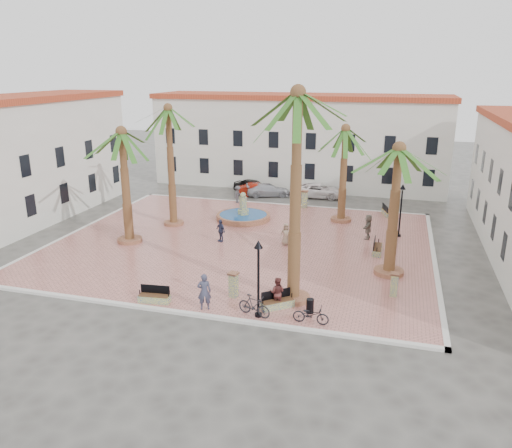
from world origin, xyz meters
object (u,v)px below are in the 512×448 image
object	(u,v)px
palm_ne	(345,140)
lamppost_e	(402,201)
pedestrian_north	(238,194)
car_white	(318,191)
palm_nw	(169,120)
bench_s	(154,298)
cyclist_a	(204,292)
bench_e	(377,249)
bollard_n	(305,199)
bench_ne	(387,212)
palm_s	(298,115)
car_black	(253,186)
palm_e	(398,165)
bollard_e	(394,284)
bicycle_a	(311,315)
bicycle_b	(254,306)
palm_sw	(122,145)
bench_se	(277,303)
litter_bin	(310,306)
pedestrian_fountain_b	(221,230)
car_red	(258,189)
lamppost_s	(258,265)
pedestrian_fountain_a	(286,234)
car_silver	(268,190)
bollard_se	(234,284)
pedestrian_east	(368,227)
fountain	(243,216)

from	to	relation	value
palm_ne	lamppost_e	xyz separation A→B (m)	(4.56, -2.80, -3.88)
pedestrian_north	car_white	xyz separation A→B (m)	(6.76, 4.56, -0.26)
palm_nw	lamppost_e	bearing A→B (deg)	6.08
bench_s	cyclist_a	size ratio (longest dim) A/B	0.89
bench_e	bollard_n	bearing A→B (deg)	35.01
palm_nw	bench_ne	size ratio (longest dim) A/B	5.20
palm_s	car_black	xyz separation A→B (m)	(-8.91, 22.94, -9.17)
palm_e	bollard_e	distance (m)	6.73
bench_ne	bollard_n	size ratio (longest dim) A/B	1.16
bollard_n	car_white	size ratio (longest dim) A/B	0.32
cyclist_a	bicycle_a	world-z (taller)	cyclist_a
palm_nw	car_black	xyz separation A→B (m)	(3.00, 12.28, -7.60)
bench_ne	bicycle_b	world-z (taller)	bicycle_b
palm_sw	palm_ne	distance (m)	16.76
palm_e	bench_se	distance (m)	10.44
bicycle_a	palm_sw	bearing A→B (deg)	60.35
bench_ne	palm_sw	bearing A→B (deg)	107.42
litter_bin	bicycle_a	distance (m)	1.12
bollard_n	pedestrian_fountain_b	distance (m)	11.39
cyclist_a	pedestrian_fountain_b	world-z (taller)	cyclist_a
bicycle_b	palm_e	bearing A→B (deg)	-24.52
palm_s	pedestrian_north	xyz separation A→B (m)	(-9.10, 18.48, -8.93)
pedestrian_fountain_b	car_red	world-z (taller)	pedestrian_fountain_b
bench_se	pedestrian_north	size ratio (longest dim) A/B	1.08
bollard_n	car_red	xyz separation A→B (m)	(-5.32, 3.61, -0.33)
bench_s	lamppost_s	xyz separation A→B (m)	(5.73, -0.02, 2.48)
palm_ne	cyclist_a	xyz separation A→B (m)	(-4.92, -17.62, -5.58)
car_white	litter_bin	bearing A→B (deg)	-173.60
pedestrian_fountain_a	car_silver	distance (m)	14.61
car_silver	bollard_se	bearing A→B (deg)	170.38
bicycle_a	pedestrian_north	size ratio (longest dim) A/B	1.12
palm_sw	bench_s	distance (m)	12.30
lamppost_e	litter_bin	world-z (taller)	lamppost_e
palm_s	pedestrian_east	size ratio (longest dim) A/B	6.15
palm_nw	bicycle_a	bearing A→B (deg)	-44.38
pedestrian_east	pedestrian_fountain_b	bearing A→B (deg)	-66.26
pedestrian_fountain_b	bollard_n	bearing A→B (deg)	103.23
pedestrian_fountain_a	fountain	bearing A→B (deg)	114.74
bicycle_a	bollard_e	bearing A→B (deg)	-41.62
palm_e	bicycle_b	bearing A→B (deg)	-130.64
bench_se	pedestrian_fountain_b	size ratio (longest dim) A/B	1.04
bollard_n	bicycle_a	size ratio (longest dim) A/B	0.88
bench_ne	lamppost_e	size ratio (longest dim) A/B	0.46
palm_s	bench_s	distance (m)	12.00
bench_e	bollard_se	world-z (taller)	bollard_se
bench_e	pedestrian_north	distance (m)	16.45
lamppost_s	bench_s	bearing A→B (deg)	179.82
palm_s	car_silver	xyz separation A→B (m)	(-7.17, 22.15, -9.24)
bench_s	car_silver	world-z (taller)	car_silver
bicycle_b	car_white	distance (m)	25.37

